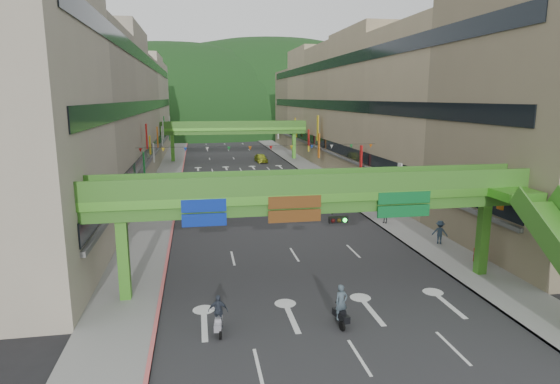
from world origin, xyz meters
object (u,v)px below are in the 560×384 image
at_px(scooter_rider_near, 341,307).
at_px(car_silver, 238,187).
at_px(scooter_rider_mid, 257,184).
at_px(overpass_near, 334,205).
at_px(pedestrian_red, 479,251).
at_px(car_yellow, 261,158).

relative_size(scooter_rider_near, car_silver, 0.48).
relative_size(scooter_rider_mid, car_silver, 0.48).
bearing_deg(overpass_near, scooter_rider_mid, 91.52).
bearing_deg(pedestrian_red, scooter_rider_near, -176.08).
xyz_separation_m(overpass_near, scooter_rider_near, (-0.85, -4.38, -4.18)).
bearing_deg(scooter_rider_near, scooter_rider_mid, 89.88).
relative_size(overpass_near, scooter_rider_near, 12.90).
height_order(scooter_rider_mid, car_silver, scooter_rider_mid).
bearing_deg(pedestrian_red, scooter_rider_mid, 88.21).
height_order(scooter_rider_near, car_silver, scooter_rider_near).
height_order(car_silver, pedestrian_red, pedestrian_red).
xyz_separation_m(scooter_rider_mid, car_silver, (-2.18, 0.65, -0.37)).
distance_m(overpass_near, pedestrian_red, 12.34).
relative_size(scooter_rider_near, scooter_rider_mid, 1.01).
xyz_separation_m(car_silver, pedestrian_red, (14.22, -27.31, 0.18)).
distance_m(scooter_rider_near, pedestrian_red, 13.99).
bearing_deg(scooter_rider_mid, car_silver, 163.43).
relative_size(overpass_near, car_silver, 6.23).
distance_m(scooter_rider_mid, car_yellow, 27.40).
relative_size(car_silver, pedestrian_red, 2.45).
relative_size(scooter_rider_mid, car_yellow, 0.48).
xyz_separation_m(scooter_rider_near, pedestrian_red, (12.11, 7.00, -0.11)).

